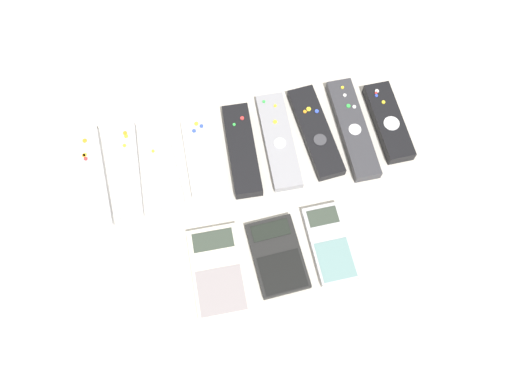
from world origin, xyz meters
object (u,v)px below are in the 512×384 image
(remote_0, at_px, (94,177))
(remote_7, at_px, (353,129))
(calculator_0, at_px, (218,271))
(remote_8, at_px, (388,122))
(remote_2, at_px, (164,167))
(remote_6, at_px, (315,132))
(remote_5, at_px, (279,141))
(remote_3, at_px, (202,157))
(remote_1, at_px, (128,170))
(remote_4, at_px, (242,150))
(calculator_2, at_px, (330,243))
(calculator_1, at_px, (277,256))

(remote_0, xyz_separation_m, remote_7, (0.50, -0.00, 0.00))
(calculator_0, bearing_deg, remote_8, 31.54)
(calculator_0, bearing_deg, remote_2, 107.97)
(remote_2, relative_size, remote_6, 0.81)
(remote_5, relative_size, remote_7, 0.95)
(remote_2, distance_m, remote_3, 0.07)
(remote_1, xyz_separation_m, remote_8, (0.50, -0.01, 0.00))
(remote_3, relative_size, remote_7, 0.76)
(remote_0, distance_m, remote_1, 0.06)
(remote_3, bearing_deg, calculator_0, -91.67)
(remote_2, xyz_separation_m, remote_4, (0.15, 0.00, 0.00))
(remote_1, distance_m, remote_2, 0.07)
(remote_0, relative_size, calculator_2, 1.44)
(remote_0, relative_size, calculator_0, 1.28)
(remote_2, distance_m, calculator_1, 0.27)
(remote_6, relative_size, remote_7, 0.93)
(remote_1, bearing_deg, calculator_0, -57.92)
(calculator_0, distance_m, calculator_2, 0.20)
(remote_2, height_order, calculator_2, remote_2)
(remote_7, distance_m, calculator_2, 0.24)
(remote_1, xyz_separation_m, remote_7, (0.43, -0.01, 0.00))
(remote_2, bearing_deg, remote_1, 169.06)
(remote_4, relative_size, remote_8, 1.14)
(remote_4, bearing_deg, remote_7, 3.09)
(remote_4, xyz_separation_m, calculator_0, (-0.09, -0.22, -0.00))
(remote_7, bearing_deg, remote_3, 180.00)
(calculator_2, bearing_deg, remote_4, 117.96)
(remote_1, height_order, remote_8, remote_8)
(remote_0, bearing_deg, remote_1, -0.17)
(remote_4, bearing_deg, remote_8, 2.84)
(remote_3, distance_m, calculator_1, 0.24)
(remote_8, bearing_deg, remote_2, -179.98)
(remote_3, xyz_separation_m, remote_6, (0.22, 0.01, 0.00))
(remote_1, relative_size, calculator_1, 1.39)
(remote_8, xyz_separation_m, calculator_2, (-0.18, -0.21, -0.00))
(remote_3, height_order, remote_5, same)
(remote_0, relative_size, remote_2, 1.26)
(remote_1, height_order, remote_3, same)
(calculator_1, xyz_separation_m, calculator_2, (0.09, 0.00, 0.00))
(remote_6, distance_m, calculator_0, 0.32)
(remote_7, relative_size, calculator_1, 1.56)
(remote_3, relative_size, remote_8, 0.97)
(remote_2, height_order, remote_3, remote_2)
(remote_2, bearing_deg, calculator_0, -77.39)
(remote_1, relative_size, remote_8, 1.15)
(remote_7, bearing_deg, remote_8, -0.48)
(calculator_0, bearing_deg, remote_0, 132.62)
(remote_6, xyz_separation_m, remote_7, (0.07, -0.01, 0.00))
(remote_0, height_order, remote_1, remote_0)
(remote_3, relative_size, remote_4, 0.85)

